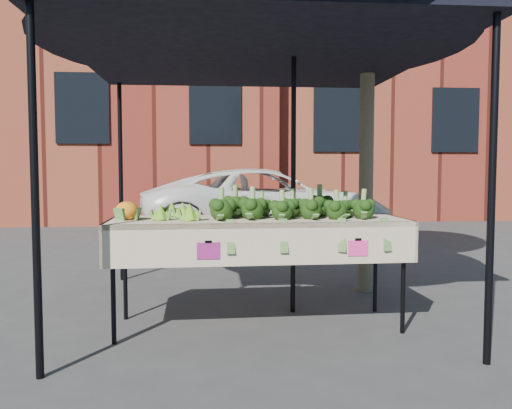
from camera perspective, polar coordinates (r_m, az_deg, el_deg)
name	(u,v)px	position (r m, az deg, el deg)	size (l,w,h in m)	color
ground	(281,330)	(4.29, 2.75, -13.73)	(90.00, 90.00, 0.00)	#323235
table	(258,272)	(4.29, 0.22, -7.53)	(2.42, 0.88, 0.90)	#C6B696
canopy	(254,162)	(4.69, -0.23, 4.75)	(3.16, 3.16, 2.74)	black
broccoli_heap	(291,204)	(4.27, 3.87, 0.09)	(1.35, 0.55, 0.23)	black
romanesco_cluster	(177,208)	(4.25, -8.79, -0.33)	(0.41, 0.55, 0.18)	#7BB325
cauliflower_pair	(127,210)	(4.21, -14.11, -0.56)	(0.18, 0.18, 0.16)	orange
vehicle	(267,113)	(9.97, 1.19, 10.10)	(2.20, 1.33, 4.78)	white
street_tree	(367,86)	(5.64, 12.24, 12.76)	(2.21, 2.21, 4.36)	#1E4C14
building_left	(64,63)	(16.97, -20.50, 14.45)	(12.00, 8.00, 9.00)	maroon
building_right	(443,80)	(18.43, 20.06, 12.80)	(12.00, 8.00, 8.50)	maroon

